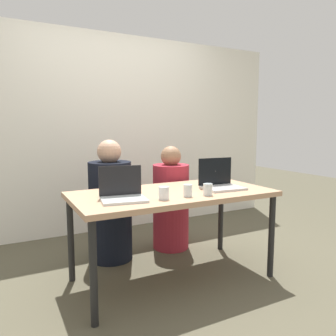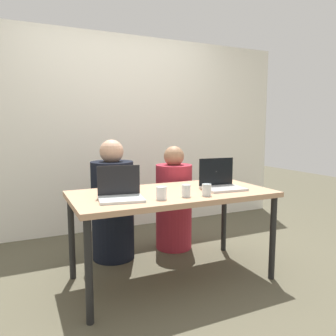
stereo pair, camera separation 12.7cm
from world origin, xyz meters
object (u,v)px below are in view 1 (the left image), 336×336
at_px(water_glass_center, 188,191).
at_px(water_glass_right, 208,190).
at_px(water_glass_left, 164,194).
at_px(person_on_right, 171,203).
at_px(laptop_front_right, 220,182).
at_px(laptop_front_left, 122,193).
at_px(person_on_left, 111,207).

height_order(water_glass_center, water_glass_right, same).
bearing_deg(water_glass_right, water_glass_left, 175.55).
height_order(person_on_right, water_glass_right, person_on_right).
bearing_deg(water_glass_left, laptop_front_right, 14.99).
height_order(laptop_front_left, water_glass_center, laptop_front_left).
height_order(laptop_front_left, water_glass_right, laptop_front_left).
height_order(person_on_left, water_glass_right, person_on_left).
bearing_deg(laptop_front_left, water_glass_center, -5.93).
distance_m(person_on_right, laptop_front_left, 1.10).
distance_m(water_glass_left, water_glass_center, 0.20).
xyz_separation_m(person_on_left, laptop_front_right, (0.74, -0.68, 0.28)).
distance_m(laptop_front_right, water_glass_right, 0.32).
relative_size(water_glass_left, water_glass_right, 1.03).
xyz_separation_m(person_on_left, water_glass_left, (0.13, -0.85, 0.27)).
xyz_separation_m(laptop_front_right, water_glass_left, (-0.61, -0.16, -0.01)).
relative_size(person_on_left, person_on_right, 1.07).
relative_size(person_on_left, water_glass_center, 12.48).
relative_size(person_on_left, water_glass_right, 12.61).
xyz_separation_m(person_on_right, water_glass_left, (-0.51, -0.85, 0.30)).
bearing_deg(laptop_front_right, person_on_left, 141.37).
bearing_deg(person_on_right, water_glass_left, 45.17).
bearing_deg(water_glass_center, person_on_left, 111.27).
xyz_separation_m(person_on_left, laptop_front_left, (-0.14, -0.72, 0.28)).
distance_m(person_on_left, laptop_front_left, 0.78).
xyz_separation_m(person_on_right, water_glass_right, (-0.15, -0.87, 0.30)).
relative_size(person_on_left, water_glass_left, 12.24).
height_order(person_on_right, laptop_front_right, person_on_right).
distance_m(laptop_front_right, water_glass_center, 0.44).
bearing_deg(water_glass_right, water_glass_center, 168.35).
bearing_deg(water_glass_right, person_on_left, 118.98).
xyz_separation_m(laptop_front_right, laptop_front_left, (-0.88, -0.04, -0.00)).
bearing_deg(person_on_right, laptop_front_right, 84.81).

